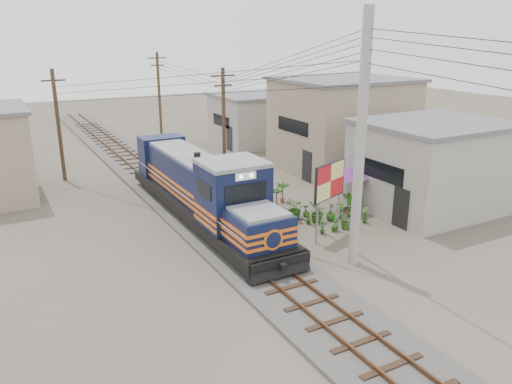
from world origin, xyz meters
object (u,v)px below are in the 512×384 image
market_umbrella (349,173)px  vendor (358,196)px  billboard (330,183)px  locomotive (203,190)px

market_umbrella → vendor: 1.38m
billboard → vendor: bearing=9.3°
vendor → billboard: bearing=28.3°
locomotive → market_umbrella: size_ratio=6.14×
market_umbrella → vendor: bearing=-37.8°
billboard → market_umbrella: 4.03m
locomotive → billboard: bearing=-48.1°
locomotive → market_umbrella: bearing=-16.8°
locomotive → billboard: size_ratio=4.21×
market_umbrella → vendor: market_umbrella is taller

